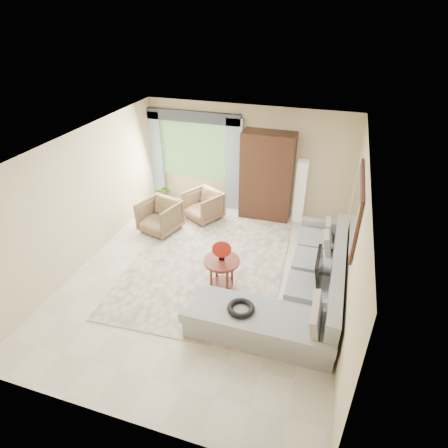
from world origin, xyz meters
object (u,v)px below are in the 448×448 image
(armchair_left, at_px, (160,216))
(coffee_table, at_px, (222,274))
(sectional_sofa, at_px, (299,291))
(floor_lamp, at_px, (300,191))
(tv_screen, at_px, (319,267))
(armchair_right, at_px, (203,206))
(armoire, at_px, (267,176))
(potted_plant, at_px, (164,194))

(armchair_left, bearing_deg, coffee_table, -22.56)
(sectional_sofa, height_order, floor_lamp, floor_lamp)
(coffee_table, height_order, armchair_left, armchair_left)
(tv_screen, distance_m, armchair_right, 3.61)
(armoire, bearing_deg, sectional_sofa, -66.94)
(sectional_sofa, relative_size, potted_plant, 6.86)
(armchair_right, bearing_deg, coffee_table, -33.46)
(potted_plant, bearing_deg, floor_lamp, 3.06)
(coffee_table, bearing_deg, armchair_right, 117.58)
(tv_screen, xyz_separation_m, floor_lamp, (-0.70, 2.78, 0.03))
(armoire, bearing_deg, potted_plant, -177.31)
(coffee_table, distance_m, floor_lamp, 3.16)
(coffee_table, height_order, potted_plant, coffee_table)
(armchair_right, bearing_deg, tv_screen, -7.49)
(coffee_table, xyz_separation_m, floor_lamp, (0.97, 2.98, 0.41))
(coffee_table, distance_m, potted_plant, 3.74)
(armchair_left, height_order, potted_plant, armchair_left)
(tv_screen, height_order, armchair_right, tv_screen)
(tv_screen, xyz_separation_m, armchair_right, (-2.89, 2.13, -0.37))
(armoire, bearing_deg, coffee_table, -93.27)
(armchair_left, distance_m, armoire, 2.65)
(coffee_table, bearing_deg, armoire, 86.73)
(sectional_sofa, xyz_separation_m, coffee_table, (-1.40, -0.03, 0.06))
(armchair_right, height_order, armoire, armoire)
(tv_screen, height_order, potted_plant, tv_screen)
(coffee_table, bearing_deg, armchair_left, 142.55)
(tv_screen, xyz_separation_m, potted_plant, (-4.15, 2.59, -0.47))
(sectional_sofa, height_order, armoire, armoire)
(armchair_left, relative_size, floor_lamp, 0.55)
(armchair_right, bearing_deg, potted_plant, -170.99)
(sectional_sofa, relative_size, coffee_table, 5.36)
(tv_screen, relative_size, armoire, 0.35)
(tv_screen, distance_m, potted_plant, 4.92)
(sectional_sofa, distance_m, armoire, 3.24)
(coffee_table, relative_size, armchair_right, 0.84)
(armchair_right, relative_size, floor_lamp, 0.52)
(tv_screen, distance_m, armoire, 3.12)
(armchair_right, height_order, floor_lamp, floor_lamp)
(floor_lamp, bearing_deg, potted_plant, -176.94)
(potted_plant, bearing_deg, tv_screen, -31.98)
(tv_screen, xyz_separation_m, armchair_left, (-3.63, 1.30, -0.35))
(sectional_sofa, relative_size, armchair_left, 4.23)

